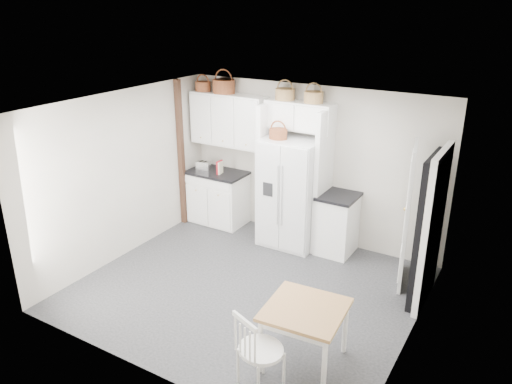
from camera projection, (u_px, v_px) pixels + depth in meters
The scene contains 27 objects.
floor at pixel (248, 288), 7.09m from camera, with size 4.50×4.50×0.00m, color #222227.
ceiling at pixel (246, 107), 6.15m from camera, with size 4.50×4.50×0.00m, color white.
wall_back at pixel (311, 164), 8.22m from camera, with size 4.50×4.50×0.00m, color #B0A89E.
wall_left at pixel (123, 175), 7.69m from camera, with size 4.00×4.00×0.00m, color #B0A89E.
wall_right at pixel (419, 244), 5.54m from camera, with size 4.00×4.00×0.00m, color #B0A89E.
refrigerator at pixel (291, 193), 8.12m from camera, with size 0.93×0.75×1.80m, color silver.
base_cab_left at pixel (218, 198), 9.08m from camera, with size 1.00×0.63×0.93m, color white.
base_cab_right at pixel (337, 225), 7.97m from camera, with size 0.54×0.64×0.94m, color white.
dining_table at pixel (304, 335), 5.54m from camera, with size 0.85×0.85×0.70m, color olive.
windsor_chair at pixel (261, 350), 5.08m from camera, with size 0.49×0.45×1.00m, color white.
counter_left at pixel (218, 172), 8.91m from camera, with size 1.04×0.68×0.04m, color black.
counter_right at pixel (339, 196), 7.79m from camera, with size 0.58×0.69×0.04m, color black.
toaster at pixel (203, 166), 8.93m from camera, with size 0.24×0.14×0.17m, color silver.
cookbook_red at pixel (220, 167), 8.74m from camera, with size 0.03×0.16×0.23m, color #AC131E.
cookbook_cream at pixel (220, 168), 8.74m from camera, with size 0.03×0.15×0.22m, color beige.
basket_upper_a at pixel (203, 86), 8.64m from camera, with size 0.28×0.28×0.16m, color #542F19.
basket_upper_b at pixel (224, 86), 8.42m from camera, with size 0.39×0.39×0.23m, color #542F19.
basket_bridge_a at pixel (285, 94), 7.87m from camera, with size 0.32×0.32×0.18m, color olive.
basket_bridge_b at pixel (314, 97), 7.64m from camera, with size 0.30×0.30×0.17m, color olive.
basket_fridge_a at pixel (278, 134), 7.78m from camera, with size 0.29×0.29×0.16m, color #542F19.
upper_cabinet at pixel (229, 120), 8.58m from camera, with size 1.40×0.34×0.90m, color white.
bridge_cabinet at pixel (300, 116), 7.86m from camera, with size 1.12×0.34×0.45m, color white.
fridge_panel_left at pixel (267, 171), 8.35m from camera, with size 0.08×0.60×2.30m, color white.
fridge_panel_right at pixel (323, 182), 7.86m from camera, with size 0.08×0.60×2.30m, color white.
trim_post at pixel (181, 154), 8.75m from camera, with size 0.09×0.09×2.60m, color #3F2016.
doorway_void at pixel (429, 231), 6.49m from camera, with size 0.18×0.85×2.05m, color black.
door_slab at pixel (408, 216), 6.93m from camera, with size 0.80×0.04×2.05m, color white.
Camera 1 is at (3.23, -5.19, 3.83)m, focal length 35.00 mm.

